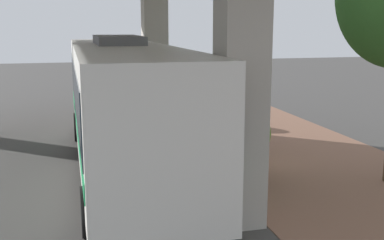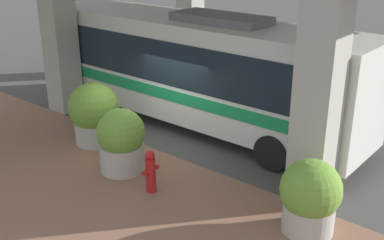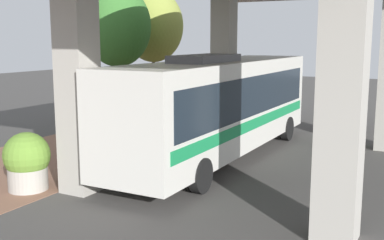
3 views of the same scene
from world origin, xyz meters
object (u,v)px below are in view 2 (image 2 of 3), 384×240
Objects in this scene: planter_front at (310,197)px; planter_middle at (94,113)px; bus at (190,64)px; fire_hydrant at (151,171)px; planter_back at (122,141)px.

planter_front is 7.09m from planter_middle.
fire_hydrant is (-4.16, -2.21, -1.45)m from bus.
fire_hydrant is at bearing 104.16° from planter_front.
fire_hydrant is at bearing -152.03° from bus.
planter_back is at bearing -110.14° from planter_middle.
planter_front is at bearing -75.84° from fire_hydrant.
planter_front is 0.88× the size of planter_middle.
bus is 4.93m from fire_hydrant.
planter_middle is (1.07, 3.34, 0.39)m from fire_hydrant.
planter_front is at bearing -90.97° from planter_middle.
bus is 6.87m from planter_front.
bus is at bearing 12.11° from planter_back.
bus reaches higher than planter_front.
fire_hydrant is 0.64× the size of planter_back.
planter_middle is (0.12, 7.09, 0.12)m from planter_front.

